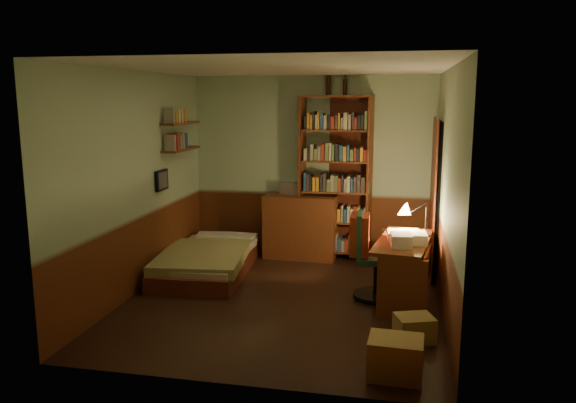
% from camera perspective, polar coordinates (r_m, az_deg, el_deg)
% --- Properties ---
extents(floor, '(3.50, 4.00, 0.02)m').
position_cam_1_polar(floor, '(6.57, -0.44, -9.96)').
color(floor, black).
rests_on(floor, ground).
extents(ceiling, '(3.50, 4.00, 0.02)m').
position_cam_1_polar(ceiling, '(6.16, -0.48, 13.51)').
color(ceiling, silver).
rests_on(ceiling, wall_back).
extents(wall_back, '(3.50, 0.02, 2.60)m').
position_cam_1_polar(wall_back, '(8.19, 2.47, 3.58)').
color(wall_back, '#92AC8A').
rests_on(wall_back, ground).
extents(wall_left, '(0.02, 4.00, 2.60)m').
position_cam_1_polar(wall_left, '(6.82, -15.10, 1.82)').
color(wall_left, '#92AC8A').
rests_on(wall_left, ground).
extents(wall_right, '(0.02, 4.00, 2.60)m').
position_cam_1_polar(wall_right, '(6.12, 15.88, 0.82)').
color(wall_right, '#92AC8A').
rests_on(wall_right, ground).
extents(wall_front, '(3.50, 0.02, 2.60)m').
position_cam_1_polar(wall_front, '(4.32, -6.02, -2.75)').
color(wall_front, '#92AC8A').
rests_on(wall_front, ground).
extents(doorway, '(0.06, 0.90, 2.00)m').
position_cam_1_polar(doorway, '(7.44, 14.75, 0.20)').
color(doorway, black).
rests_on(doorway, ground).
extents(door_trim, '(0.02, 0.98, 2.08)m').
position_cam_1_polar(door_trim, '(7.44, 14.48, 0.21)').
color(door_trim, '#481D11').
rests_on(door_trim, ground).
extents(bed, '(1.14, 1.96, 0.56)m').
position_cam_1_polar(bed, '(7.50, -8.17, -5.11)').
color(bed, olive).
rests_on(bed, ground).
extents(dresser, '(1.04, 0.55, 0.91)m').
position_cam_1_polar(dresser, '(8.12, 1.33, -2.52)').
color(dresser, '#5A2A15').
rests_on(dresser, ground).
extents(mini_stereo, '(0.33, 0.29, 0.16)m').
position_cam_1_polar(mini_stereo, '(8.17, 0.35, 1.38)').
color(mini_stereo, '#B2B2B7').
rests_on(mini_stereo, dresser).
extents(bookshelf, '(1.03, 0.44, 2.32)m').
position_cam_1_polar(bookshelf, '(8.00, 4.83, 2.37)').
color(bookshelf, '#5A2A15').
rests_on(bookshelf, ground).
extents(bottle_left, '(0.08, 0.08, 0.27)m').
position_cam_1_polar(bottle_left, '(8.05, 4.14, 11.68)').
color(bottle_left, black).
rests_on(bottle_left, bookshelf).
extents(bottle_right, '(0.07, 0.07, 0.22)m').
position_cam_1_polar(bottle_right, '(8.02, 5.82, 11.47)').
color(bottle_right, black).
rests_on(bottle_right, bookshelf).
extents(desk, '(0.71, 1.37, 0.70)m').
position_cam_1_polar(desk, '(6.59, 11.51, -6.79)').
color(desk, '#5A2A15').
rests_on(desk, ground).
extents(paper_stack, '(0.24, 0.32, 0.12)m').
position_cam_1_polar(paper_stack, '(6.36, 12.91, -3.64)').
color(paper_stack, silver).
rests_on(paper_stack, desk).
extents(desk_lamp, '(0.20, 0.20, 0.58)m').
position_cam_1_polar(desk_lamp, '(6.66, 13.85, -1.02)').
color(desk_lamp, black).
rests_on(desk_lamp, desk).
extents(office_chair, '(0.50, 0.44, 0.96)m').
position_cam_1_polar(office_chair, '(6.53, 8.99, -5.70)').
color(office_chair, '#2C5136').
rests_on(office_chair, ground).
extents(red_jacket, '(0.34, 0.44, 0.46)m').
position_cam_1_polar(red_jacket, '(6.32, 6.98, 0.40)').
color(red_jacket, '#B5341E').
rests_on(red_jacket, office_chair).
extents(wall_shelf_lower, '(0.20, 0.90, 0.03)m').
position_cam_1_polar(wall_shelf_lower, '(7.73, -10.76, 5.22)').
color(wall_shelf_lower, '#5A2A15').
rests_on(wall_shelf_lower, wall_left).
extents(wall_shelf_upper, '(0.20, 0.90, 0.03)m').
position_cam_1_polar(wall_shelf_upper, '(7.70, -10.85, 7.82)').
color(wall_shelf_upper, '#5A2A15').
rests_on(wall_shelf_upper, wall_left).
extents(framed_picture, '(0.04, 0.32, 0.26)m').
position_cam_1_polar(framed_picture, '(7.34, -12.71, 2.13)').
color(framed_picture, black).
rests_on(framed_picture, wall_left).
extents(cardboard_box_a, '(0.46, 0.38, 0.33)m').
position_cam_1_polar(cardboard_box_a, '(4.90, 10.86, -15.31)').
color(cardboard_box_a, '#A58B4B').
rests_on(cardboard_box_a, ground).
extents(cardboard_box_b, '(0.42, 0.39, 0.24)m').
position_cam_1_polar(cardboard_box_b, '(5.61, 12.72, -12.46)').
color(cardboard_box_b, '#A58B4B').
rests_on(cardboard_box_b, ground).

